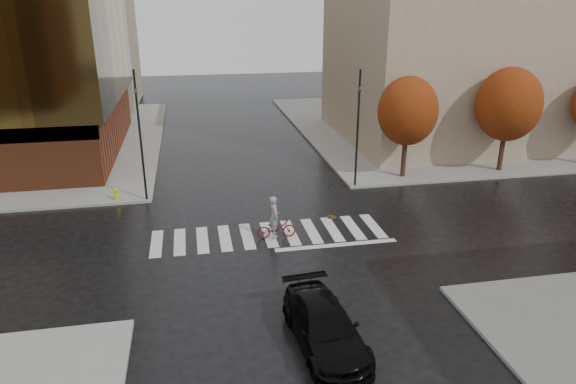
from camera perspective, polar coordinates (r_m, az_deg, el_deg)
name	(u,v)px	position (r m, az deg, el deg)	size (l,w,h in m)	color
ground	(270,239)	(25.40, -1.96, -5.21)	(120.00, 120.00, 0.00)	black
sidewalk_ne	(455,124)	(51.20, 18.09, 7.22)	(30.00, 30.00, 0.15)	gray
crosswalk	(269,234)	(25.85, -2.13, -4.72)	(12.00, 3.00, 0.01)	silver
building_ne_tan	(447,25)	(44.62, 17.20, 17.31)	(16.00, 16.00, 18.00)	gray
building_nw_far	(59,9)	(60.90, -24.05, 18.10)	(14.00, 12.00, 20.00)	gray
tree_ne_a	(408,111)	(33.55, 13.16, 8.73)	(3.80, 3.80, 6.50)	black
tree_ne_b	(509,105)	(36.89, 23.31, 8.91)	(4.20, 4.20, 6.89)	black
sedan	(325,326)	(17.94, 4.09, -14.65)	(2.02, 4.98, 1.45)	black
cyclist	(276,224)	(25.19, -1.39, -3.56)	(1.92, 0.75, 2.19)	maroon
traffic_light_nw	(139,128)	(29.79, -16.19, 6.88)	(0.19, 0.15, 7.43)	black
traffic_light_ne	(358,122)	(31.30, 7.78, 7.74)	(0.18, 0.20, 7.11)	black
fire_hydrant	(116,194)	(31.27, -18.56, -0.16)	(0.25, 0.25, 0.71)	#D2D50C
manhole	(332,217)	(27.90, 4.86, -2.80)	(0.54, 0.54, 0.01)	#4C3F1B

